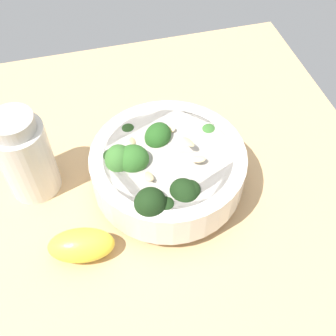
% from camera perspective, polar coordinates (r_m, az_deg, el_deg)
% --- Properties ---
extents(ground_plane, '(0.67, 0.67, 0.04)m').
position_cam_1_polar(ground_plane, '(0.58, -3.63, -4.46)').
color(ground_plane, tan).
extents(bowl_of_broccoli, '(0.20, 0.20, 0.09)m').
position_cam_1_polar(bowl_of_broccoli, '(0.53, -0.29, 0.07)').
color(bowl_of_broccoli, silver).
rests_on(bowl_of_broccoli, ground_plane).
extents(lemon_wedge, '(0.06, 0.09, 0.04)m').
position_cam_1_polar(lemon_wedge, '(0.51, -11.81, -10.33)').
color(lemon_wedge, yellow).
rests_on(lemon_wedge, ground_plane).
extents(bottle_tall, '(0.07, 0.07, 0.13)m').
position_cam_1_polar(bottle_tall, '(0.55, -19.00, 1.55)').
color(bottle_tall, beige).
rests_on(bottle_tall, ground_plane).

